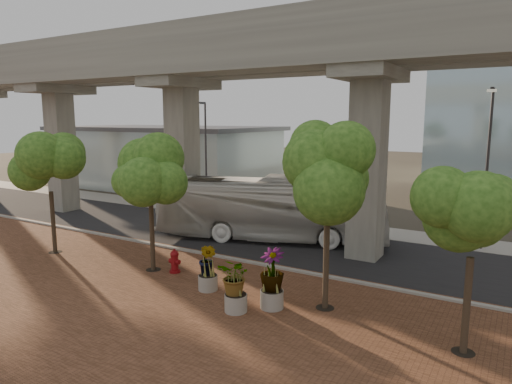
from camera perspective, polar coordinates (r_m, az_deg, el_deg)
The scene contains 18 objects.
ground at distance 25.30m, azimuth -1.24°, elevation -7.25°, with size 160.00×160.00×0.00m, color #342F26.
brick_plaza at distance 19.34m, azimuth -14.19°, elevation -12.75°, with size 70.00×13.00×0.06m, color brown.
asphalt_road at distance 26.94m, azimuth 1.01°, elevation -6.17°, with size 90.00×8.00×0.04m, color black.
curb_strip at distance 23.67m, azimuth -3.83°, elevation -8.24°, with size 70.00×0.25×0.16m, color #9B9890.
far_sidewalk at distance 31.69m, azimuth 5.95°, elevation -3.85°, with size 90.00×3.00×0.06m, color #9B9890.
transit_viaduct at distance 25.97m, azimuth 1.06°, elevation 9.47°, with size 72.00×5.60×12.40m.
station_pavilion at distance 49.31m, azimuth -11.25°, elevation 4.46°, with size 23.00×13.00×6.30m.
transit_bus at distance 26.97m, azimuth 1.85°, elevation -2.09°, with size 3.17×13.50×3.76m, color silver.
fire_hydrant at distance 21.76m, azimuth -10.13°, elevation -8.52°, with size 0.56×0.50×1.12m.
planter_front at distance 17.11m, azimuth -2.56°, elevation -10.81°, with size 1.88×1.88×2.07m.
planter_right at distance 17.36m, azimuth 2.02°, elevation -10.00°, with size 2.17×2.17×2.32m.
planter_left at distance 19.25m, azimuth -6.07°, elevation -8.70°, with size 1.81×1.81×1.99m.
street_tree_far_west at distance 26.12m, azimuth -24.42°, elevation 2.49°, with size 3.89×3.89×6.22m.
street_tree_near_west at distance 21.49m, azimuth -13.13°, elevation 1.95°, with size 3.72×3.72×6.20m.
street_tree_near_east at distance 16.68m, azimuth 9.04°, elevation 2.63°, with size 4.28×4.28×7.20m.
street_tree_far_east at distance 14.85m, azimuth 25.50°, elevation -3.75°, with size 3.42×3.42×5.59m.
streetlamp_west at distance 34.64m, azimuth -6.41°, elevation 5.32°, with size 0.41×1.20×8.31m.
streetlamp_east at distance 27.31m, azimuth 26.98°, elevation 3.81°, with size 0.43×1.26×8.69m.
Camera 1 is at (12.83, -20.58, 7.18)m, focal length 32.00 mm.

